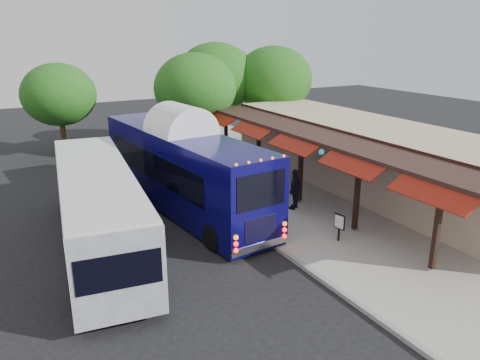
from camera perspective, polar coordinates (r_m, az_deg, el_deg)
ground at (r=18.51m, az=4.87°, el=-8.78°), size 90.00×90.00×0.00m
sidewalk at (r=24.19m, az=9.58°, el=-2.30°), size 10.00×40.00×0.15m
curb at (r=21.64m, az=-0.85°, el=-4.48°), size 0.20×40.00×0.16m
station_shelter at (r=25.84m, az=15.72°, el=2.68°), size 8.15×20.00×3.60m
coach_bus at (r=22.35m, az=-7.03°, el=1.77°), size 3.86×12.78×4.03m
city_bus at (r=18.92m, az=-16.97°, el=-3.03°), size 4.04×12.27×3.24m
ped_a at (r=20.14m, az=2.87°, el=-3.45°), size 0.70×0.58×1.66m
ped_b at (r=23.60m, az=2.09°, el=0.08°), size 1.10×0.97×1.93m
ped_c at (r=22.23m, az=6.73°, el=-1.10°), size 1.22×1.01×1.96m
ped_d at (r=31.34m, az=-3.99°, el=4.42°), size 1.29×0.83×1.89m
sign_board at (r=19.15m, az=12.03°, el=-5.15°), size 0.14×0.52×1.15m
tree_left at (r=31.67m, az=-5.50°, el=11.07°), size 5.45×5.45×6.98m
tree_mid at (r=35.27m, az=-2.97°, el=12.40°), size 5.90×5.90×7.55m
tree_right at (r=35.24m, az=4.09°, el=12.11°), size 5.70×5.70×7.30m
tree_far at (r=34.11m, az=-21.22°, el=9.67°), size 4.92×4.92×6.30m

